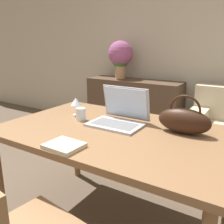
{
  "coord_description": "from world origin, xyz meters",
  "views": [
    {
      "loc": [
        0.94,
        -0.75,
        1.33
      ],
      "look_at": [
        0.1,
        0.59,
        0.88
      ],
      "focal_mm": 40.0,
      "sensor_mm": 36.0,
      "label": 1
    }
  ],
  "objects_px": {
    "wine_glass": "(76,102)",
    "flower_vase": "(120,56)",
    "laptop": "(120,114)",
    "drinking_glass": "(81,114)",
    "handbag": "(184,120)"
  },
  "relations": [
    {
      "from": "wine_glass",
      "to": "handbag",
      "type": "height_order",
      "value": "handbag"
    },
    {
      "from": "handbag",
      "to": "wine_glass",
      "type": "bearing_deg",
      "value": -176.84
    },
    {
      "from": "laptop",
      "to": "handbag",
      "type": "bearing_deg",
      "value": 4.53
    },
    {
      "from": "laptop",
      "to": "wine_glass",
      "type": "xyz_separation_m",
      "value": [
        -0.4,
        -0.01,
        0.04
      ]
    },
    {
      "from": "drinking_glass",
      "to": "flower_vase",
      "type": "bearing_deg",
      "value": 111.13
    },
    {
      "from": "laptop",
      "to": "drinking_glass",
      "type": "xyz_separation_m",
      "value": [
        -0.29,
        -0.09,
        -0.02
      ]
    },
    {
      "from": "drinking_glass",
      "to": "handbag",
      "type": "bearing_deg",
      "value": 10.06
    },
    {
      "from": "laptop",
      "to": "wine_glass",
      "type": "distance_m",
      "value": 0.4
    },
    {
      "from": "wine_glass",
      "to": "flower_vase",
      "type": "bearing_deg",
      "value": 108.59
    },
    {
      "from": "wine_glass",
      "to": "handbag",
      "type": "relative_size",
      "value": 0.42
    },
    {
      "from": "handbag",
      "to": "drinking_glass",
      "type": "bearing_deg",
      "value": -169.94
    },
    {
      "from": "wine_glass",
      "to": "handbag",
      "type": "xyz_separation_m",
      "value": [
        0.85,
        0.05,
        -0.02
      ]
    },
    {
      "from": "handbag",
      "to": "flower_vase",
      "type": "distance_m",
      "value": 2.16
    },
    {
      "from": "laptop",
      "to": "handbag",
      "type": "distance_m",
      "value": 0.45
    },
    {
      "from": "laptop",
      "to": "handbag",
      "type": "height_order",
      "value": "laptop"
    }
  ]
}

